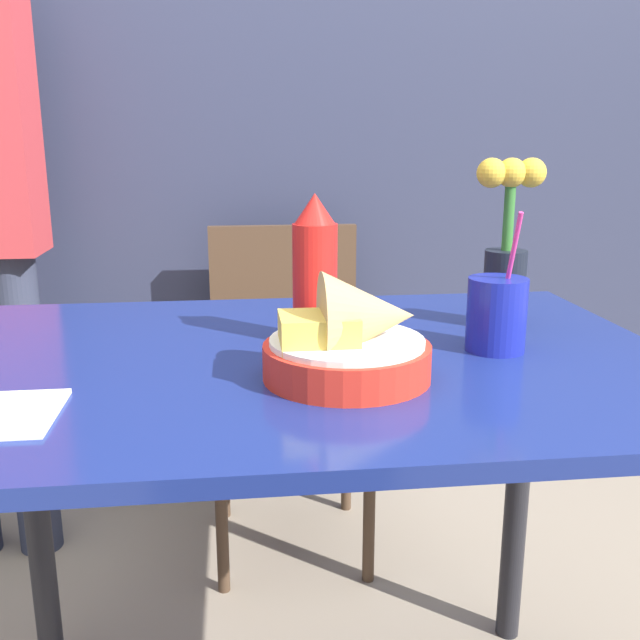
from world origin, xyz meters
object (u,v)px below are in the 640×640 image
ketchup_bottle (315,272)px  flower_vase (507,249)px  chair_far_window (286,358)px  drink_cup (496,317)px  food_basket (353,341)px

ketchup_bottle → flower_vase: bearing=10.2°
chair_far_window → drink_cup: size_ratio=4.04×
chair_far_window → ketchup_bottle: ketchup_bottle is taller
chair_far_window → drink_cup: drink_cup is taller
ketchup_bottle → drink_cup: ketchup_bottle is taller
flower_vase → chair_far_window: bearing=114.1°
food_basket → ketchup_bottle: 0.19m
chair_far_window → flower_vase: (0.32, -0.71, 0.40)m
food_basket → flower_vase: size_ratio=0.80×
ketchup_bottle → drink_cup: (0.26, -0.08, -0.06)m
food_basket → flower_vase: (0.30, 0.24, 0.08)m
ketchup_bottle → drink_cup: 0.28m
ketchup_bottle → flower_vase: 0.33m
chair_far_window → ketchup_bottle: size_ratio=3.72×
chair_far_window → flower_vase: 0.87m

